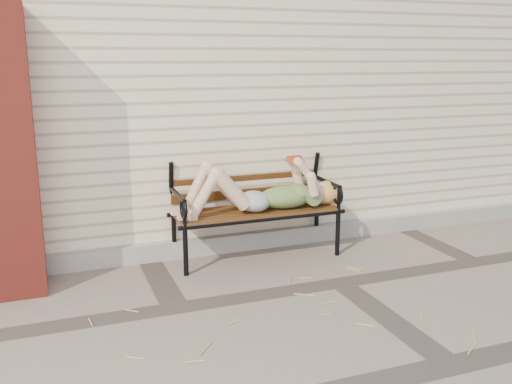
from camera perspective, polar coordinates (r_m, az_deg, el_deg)
name	(u,v)px	position (r m, az deg, el deg)	size (l,w,h in m)	color
ground	(340,283)	(4.36, 8.43, -8.97)	(80.00, 80.00, 0.00)	#75645A
house_wall	(220,70)	(6.81, -3.66, 12.12)	(8.00, 4.00, 3.00)	beige
foundation_strip	(288,236)	(5.15, 3.23, -4.41)	(8.00, 0.10, 0.15)	#A6A196
garden_bench	(253,192)	(4.77, -0.33, -0.01)	(1.49, 0.59, 0.97)	black
reading_woman	(259,191)	(4.66, 0.31, 0.08)	(1.41, 0.32, 0.44)	#0B444E
straw_scatter	(221,347)	(3.44, -3.57, -15.17)	(2.96, 1.71, 0.01)	tan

